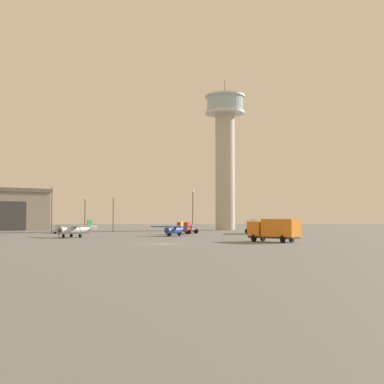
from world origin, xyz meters
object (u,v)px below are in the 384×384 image
object	(u,v)px
airplane_silver	(74,229)
airplane_blue	(173,229)
truck_fuel_tanker_white	(251,225)
light_post_east	(112,210)
light_post_west	(83,211)
truck_box_orange	(273,229)
truck_flatbed_red	(185,228)
light_post_north	(50,205)
control_tower	(224,146)
car_silver	(61,230)
light_post_centre	(191,207)

from	to	relation	value
airplane_silver	airplane_blue	bearing A→B (deg)	146.82
airplane_blue	truck_fuel_tanker_white	size ratio (longest dim) A/B	1.13
airplane_blue	light_post_east	distance (m)	29.40
airplane_blue	light_post_west	xyz separation A→B (m)	(-20.14, 19.99, 3.42)
airplane_silver	truck_box_orange	distance (m)	34.03
truck_flatbed_red	light_post_north	xyz separation A→B (m)	(-29.03, 7.04, 4.72)
airplane_silver	truck_box_orange	xyz separation A→B (m)	(30.24, -15.60, 0.38)
control_tower	light_post_east	world-z (taller)	control_tower
car_silver	control_tower	bearing A→B (deg)	-34.56
airplane_silver	light_post_centre	bearing A→B (deg)	-178.32
control_tower	car_silver	distance (m)	51.08
airplane_silver	airplane_blue	size ratio (longest dim) A/B	1.07
light_post_north	control_tower	bearing A→B (deg)	33.16
truck_fuel_tanker_white	light_post_north	distance (m)	43.15
control_tower	truck_fuel_tanker_white	xyz separation A→B (m)	(3.50, -31.66, -20.63)
airplane_silver	car_silver	bearing A→B (deg)	-124.37
airplane_silver	light_post_west	world-z (taller)	light_post_west
airplane_blue	light_post_east	world-z (taller)	light_post_east
light_post_west	light_post_north	bearing A→B (deg)	-171.65
control_tower	light_post_west	world-z (taller)	control_tower
truck_fuel_tanker_white	truck_box_orange	xyz separation A→B (m)	(-1.32, -34.58, 0.03)
truck_flatbed_red	truck_box_orange	bearing A→B (deg)	38.70
control_tower	truck_fuel_tanker_white	world-z (taller)	control_tower
truck_fuel_tanker_white	airplane_blue	bearing A→B (deg)	135.02
light_post_east	light_post_north	xyz separation A→B (m)	(-12.26, -6.15, 0.97)
airplane_blue	truck_flatbed_red	size ratio (longest dim) A/B	1.13
control_tower	truck_flatbed_red	distance (m)	40.06
control_tower	truck_box_orange	world-z (taller)	control_tower
light_post_east	light_post_centre	world-z (taller)	light_post_centre
car_silver	light_post_centre	bearing A→B (deg)	-58.66
truck_box_orange	control_tower	bearing A→B (deg)	-46.34
truck_flatbed_red	light_post_centre	xyz separation A→B (m)	(1.32, 10.51, 4.39)
airplane_blue	truck_fuel_tanker_white	xyz separation A→B (m)	(15.43, 12.79, 0.51)
truck_fuel_tanker_white	car_silver	distance (m)	39.23
airplane_silver	light_post_east	distance (m)	31.53
car_silver	truck_flatbed_red	bearing A→B (deg)	-80.85
light_post_north	light_post_east	bearing A→B (deg)	26.63
car_silver	light_post_east	size ratio (longest dim) A/B	0.56
light_post_centre	truck_box_orange	bearing A→B (deg)	-76.23
light_post_centre	truck_flatbed_red	bearing A→B (deg)	-97.18
light_post_north	airplane_blue	bearing A→B (deg)	-35.02
control_tower	light_post_centre	xyz separation A→B (m)	(-8.65, -22.02, -16.77)
truck_fuel_tanker_white	car_silver	bearing A→B (deg)	92.24
airplane_silver	light_post_north	distance (m)	27.81
truck_box_orange	light_post_centre	world-z (taller)	light_post_centre
truck_box_orange	light_post_centre	xyz separation A→B (m)	(-10.84, 44.22, 3.83)
airplane_blue	truck_fuel_tanker_white	bearing A→B (deg)	156.75
airplane_blue	airplane_silver	bearing A→B (deg)	-41.91
truck_box_orange	truck_flatbed_red	xyz separation A→B (m)	(-12.16, 33.72, -0.56)
truck_flatbed_red	car_silver	distance (m)	25.86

